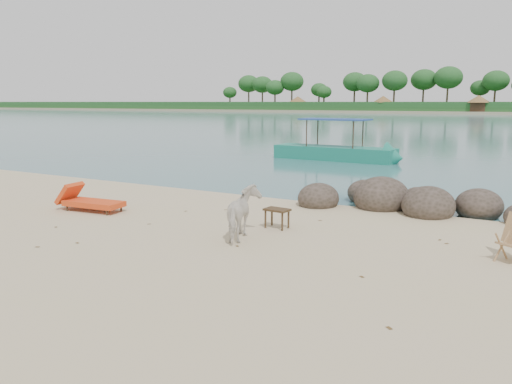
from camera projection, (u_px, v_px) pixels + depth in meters
The scene contains 7 objects.
water at pixel (500, 120), 87.44m from camera, with size 400.00×400.00×0.00m, color #3C7279.
boulders at pixel (403, 202), 14.35m from camera, with size 6.47×3.04×1.22m.
cow at pixel (244, 215), 11.15m from camera, with size 0.63×1.39×1.17m, color silver.
side_table at pixel (277, 220), 12.15m from camera, with size 0.60×0.39×0.48m, color #382416, non-canonical shape.
lounge_chair at pixel (94, 201), 14.06m from camera, with size 2.16×0.76×0.65m, color #E54C1A, non-canonical shape.
boat_near at pixel (335, 126), 26.88m from camera, with size 7.45×1.68×3.61m, color #187862, non-canonical shape.
dead_leaves at pixel (216, 241), 11.16m from camera, with size 8.78×7.27×0.00m.
Camera 1 is at (5.70, -7.99, 3.07)m, focal length 35.00 mm.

